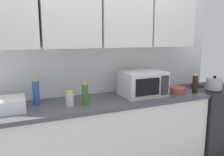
{
  "coord_description": "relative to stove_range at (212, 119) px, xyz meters",
  "views": [
    {
      "loc": [
        -0.84,
        -2.46,
        1.55
      ],
      "look_at": [
        0.13,
        -0.25,
        1.12
      ],
      "focal_mm": 35.97,
      "sensor_mm": 36.0,
      "label": 1
    }
  ],
  "objects": [
    {
      "name": "microwave",
      "position": [
        -1.12,
        0.01,
        0.59
      ],
      "size": [
        0.48,
        0.37,
        0.28
      ],
      "color": "silver",
      "rests_on": "counter_run"
    },
    {
      "name": "bottle_soy_dark",
      "position": [
        -0.48,
        -0.14,
        0.56
      ],
      "size": [
        0.06,
        0.06,
        0.23
      ],
      "color": "black",
      "rests_on": "counter_run"
    },
    {
      "name": "dish_rack",
      "position": [
        -2.57,
        0.02,
        0.51
      ],
      "size": [
        0.38,
        0.3,
        0.12
      ],
      "primitive_type": "cube",
      "color": "silver",
      "rests_on": "counter_run"
    },
    {
      "name": "bottle_clear_tall",
      "position": [
        -1.98,
        -0.05,
        0.52
      ],
      "size": [
        0.08,
        0.08,
        0.15
      ],
      "color": "silver",
      "rests_on": "counter_run"
    },
    {
      "name": "bowl_ceramic_small",
      "position": [
        -0.67,
        -0.06,
        0.48
      ],
      "size": [
        0.18,
        0.18,
        0.07
      ],
      "primitive_type": "cylinder",
      "color": "#B24C3D",
      "rests_on": "counter_run"
    },
    {
      "name": "bottle_green_oil",
      "position": [
        -1.82,
        -0.05,
        0.55
      ],
      "size": [
        0.07,
        0.07,
        0.22
      ],
      "color": "#386B2D",
      "rests_on": "counter_run"
    },
    {
      "name": "bottle_blue_cleaner",
      "position": [
        -2.27,
        0.12,
        0.57
      ],
      "size": [
        0.07,
        0.07,
        0.26
      ],
      "color": "#2D56B7",
      "rests_on": "counter_run"
    },
    {
      "name": "stove_range",
      "position": [
        0.0,
        0.0,
        0.0
      ],
      "size": [
        0.76,
        0.64,
        0.91
      ],
      "color": "black",
      "rests_on": "ground_plane"
    },
    {
      "name": "counter_run",
      "position": [
        -1.6,
        0.02,
        -0.0
      ],
      "size": [
        2.44,
        0.63,
        0.9
      ],
      "color": "white",
      "rests_on": "ground_plane"
    },
    {
      "name": "wall_back_with_cabinets",
      "position": [
        -1.6,
        0.25,
        1.12
      ],
      "size": [
        3.31,
        0.38,
        2.6
      ],
      "color": "white",
      "rests_on": "ground_plane"
    },
    {
      "name": "kettle",
      "position": [
        -0.17,
        -0.14,
        0.53
      ],
      "size": [
        0.2,
        0.2,
        0.18
      ],
      "color": "#B2B2B7",
      "rests_on": "stove_range"
    }
  ]
}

